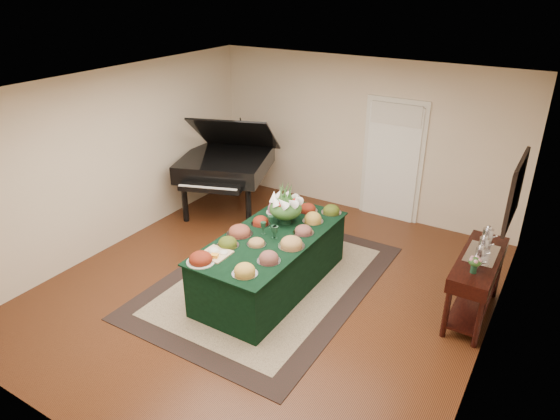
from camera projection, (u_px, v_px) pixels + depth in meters
The scene contains 14 objects.
ground at pixel (269, 287), 6.86m from camera, with size 6.00×6.00×0.00m, color black.
area_rug at pixel (269, 280), 6.99m from camera, with size 2.61×3.65×0.01m.
kitchen_doorway at pixel (392, 162), 8.43m from camera, with size 1.05×0.07×2.10m.
buffet_table at pixel (271, 261), 6.70m from camera, with size 1.13×2.37×0.79m.
food_platters at pixel (272, 231), 6.56m from camera, with size 1.09×2.36×0.14m.
cutting_board at pixel (216, 252), 6.10m from camera, with size 0.33×0.33×0.10m.
green_goblets at pixel (271, 228), 6.54m from camera, with size 0.29×0.30×0.18m.
floral_centerpiece at pixel (286, 204), 6.78m from camera, with size 0.47×0.47×0.47m.
grand_piano at pixel (226, 163), 8.75m from camera, with size 1.87×2.07×1.78m.
wicker_basket at pixel (260, 228), 8.17m from camera, with size 0.40×0.40×0.25m, color #A77443.
mahogany_sideboard at pixel (478, 271), 6.02m from camera, with size 0.45×1.38×0.84m.
tea_service at pixel (483, 247), 5.92m from camera, with size 0.34×0.74×0.30m.
pink_bouquet at pixel (475, 262), 5.57m from camera, with size 0.16×0.16×0.20m.
wall_painting at pixel (516, 191), 5.44m from camera, with size 0.05×0.95×0.75m.
Camera 1 is at (3.12, -4.83, 3.88)m, focal length 32.00 mm.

